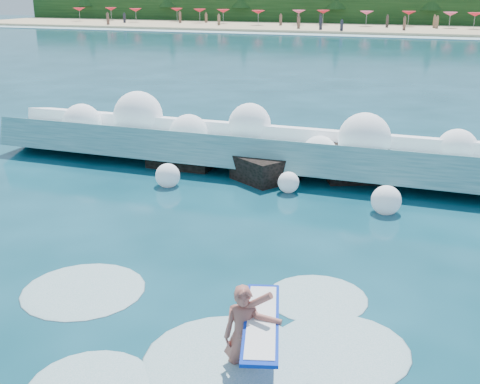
# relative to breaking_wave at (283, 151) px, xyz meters

# --- Properties ---
(ground) EXTENTS (200.00, 200.00, 0.00)m
(ground) POSITION_rel_breaking_wave_xyz_m (-0.81, -8.00, -0.61)
(ground) COLOR #083340
(ground) RESTS_ON ground
(beach) EXTENTS (140.00, 20.00, 0.40)m
(beach) POSITION_rel_breaking_wave_xyz_m (-0.81, 70.00, -0.41)
(beach) COLOR tan
(beach) RESTS_ON ground
(wet_band) EXTENTS (140.00, 5.00, 0.08)m
(wet_band) POSITION_rel_breaking_wave_xyz_m (-0.81, 59.00, -0.57)
(wet_band) COLOR silver
(wet_band) RESTS_ON ground
(treeline) EXTENTS (140.00, 4.00, 5.00)m
(treeline) POSITION_rel_breaking_wave_xyz_m (-0.81, 80.00, 1.89)
(treeline) COLOR black
(treeline) RESTS_ON ground
(breaking_wave) EXTENTS (20.15, 3.07, 1.74)m
(breaking_wave) POSITION_rel_breaking_wave_xyz_m (0.00, 0.00, 0.00)
(breaking_wave) COLOR teal
(breaking_wave) RESTS_ON ground
(rock_cluster) EXTENTS (7.90, 3.19, 1.26)m
(rock_cluster) POSITION_rel_breaking_wave_xyz_m (-0.65, -0.64, -0.21)
(rock_cluster) COLOR black
(rock_cluster) RESTS_ON ground
(surfer_with_board) EXTENTS (1.21, 2.90, 1.70)m
(surfer_with_board) POSITION_rel_breaking_wave_xyz_m (2.55, -10.78, 0.02)
(surfer_with_board) COLOR #A65A4D
(surfer_with_board) RESTS_ON ground
(wave_spray) EXTENTS (15.81, 4.56, 2.29)m
(wave_spray) POSITION_rel_breaking_wave_xyz_m (-0.72, -0.16, 0.54)
(wave_spray) COLOR white
(wave_spray) RESTS_ON ground
(surf_foam) EXTENTS (8.66, 5.84, 0.14)m
(surf_foam) POSITION_rel_breaking_wave_xyz_m (1.77, -10.16, -0.61)
(surf_foam) COLOR silver
(surf_foam) RESTS_ON ground
(beach_umbrellas) EXTENTS (110.53, 6.70, 0.50)m
(beach_umbrellas) POSITION_rel_breaking_wave_xyz_m (-0.95, 71.98, 1.64)
(beach_umbrellas) COLOR red
(beach_umbrellas) RESTS_ON ground
(beachgoers) EXTENTS (88.67, 13.60, 1.93)m
(beachgoers) POSITION_rel_breaking_wave_xyz_m (3.77, 66.92, 0.49)
(beachgoers) COLOR #3F332D
(beachgoers) RESTS_ON ground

